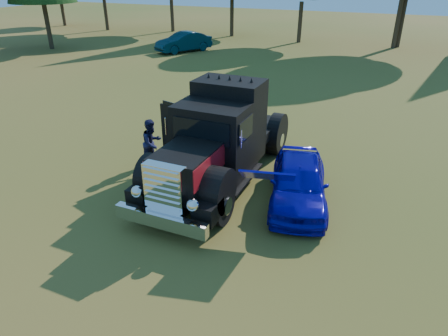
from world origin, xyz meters
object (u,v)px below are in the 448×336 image
spectator_far (152,143)px  distant_teal_car (184,42)px  hotrod_coupe (298,182)px  diamond_t_truck (218,143)px  spectator_near (183,143)px

spectator_far → distant_teal_car: (-9.18, 18.66, -0.07)m
hotrod_coupe → diamond_t_truck: bearing=174.2°
diamond_t_truck → spectator_near: 1.47m
hotrod_coupe → distant_teal_car: bearing=126.8°
diamond_t_truck → hotrod_coupe: size_ratio=1.66×
spectator_near → hotrod_coupe: bearing=-76.8°
hotrod_coupe → spectator_far: (-5.05, 0.37, 0.15)m
hotrod_coupe → spectator_far: hotrod_coupe is taller
spectator_near → distant_teal_car: bearing=50.3°
hotrod_coupe → spectator_near: hotrod_coupe is taller
hotrod_coupe → spectator_far: 5.07m
diamond_t_truck → spectator_near: size_ratio=3.92×
spectator_far → distant_teal_car: 20.79m
diamond_t_truck → distant_teal_car: bearing=121.8°
spectator_near → distant_teal_car: size_ratio=0.40×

